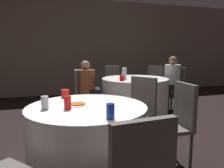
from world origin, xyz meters
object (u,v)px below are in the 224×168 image
Objects in this scene: chair_near_east at (177,117)px; person_white_shirt at (170,83)px; soda_can_red at (68,103)px; chair_far_north at (113,81)px; chair_far_northeast at (154,82)px; bottle_far at (124,73)px; chair_far_west at (81,90)px; soda_can_silver at (45,103)px; pizza_plate_near at (78,104)px; person_floral_shirt at (89,89)px; soda_can_blue at (110,111)px; table_near at (88,143)px; chair_far_east at (175,84)px; table_far at (135,97)px; chair_near_northeast at (140,105)px.

person_white_shirt is at bearing -27.50° from chair_near_east.
chair_far_north is at bearing 65.45° from soda_can_red.
chair_far_northeast is 1.35m from bottle_far.
chair_far_north is 1.19m from bottle_far.
soda_can_red is (-2.40, -2.15, 0.21)m from person_white_shirt.
chair_far_west reaches higher than soda_can_silver.
chair_far_west is 4.26× the size of pizza_plate_near.
chair_far_west is at bearing 80.47° from pizza_plate_near.
person_floral_shirt is at bearing 73.73° from soda_can_red.
soda_can_blue is (-1.10, -3.43, 0.25)m from chair_far_north.
person_white_shirt reaches higher than soda_can_silver.
soda_can_blue is at bearing 66.07° from chair_far_north.
chair_far_northeast is at bearing 37.02° from bottle_far.
person_white_shirt is at bearing 50.34° from soda_can_blue.
soda_can_red is (-0.61, -2.08, 0.24)m from person_floral_shirt.
table_near is at bearing 102.56° from soda_can_blue.
soda_can_red is at bearing -131.31° from pizza_plate_near.
soda_can_silver is (-0.81, -2.02, 0.24)m from person_floral_shirt.
chair_far_west is at bearing 81.49° from chair_far_east.
person_white_shirt is (2.21, 2.08, 0.22)m from table_near.
soda_can_silver is at bearing -131.61° from table_far.
chair_near_northeast and chair_far_northeast have the same top height.
chair_far_east is 3.37m from soda_can_red.
chair_far_northeast is at bearing 49.49° from soda_can_red.
chair_far_north is 3.61m from soda_can_blue.
chair_far_west reaches higher than table_near.
chair_near_east is 2.43m from person_white_shirt.
chair_far_northeast is (2.11, 2.63, 0.18)m from table_near.
chair_far_northeast is 0.84× the size of person_floral_shirt.
chair_far_north reaches higher than soda_can_silver.
chair_far_west is 0.88m from bottle_far.
chair_far_northeast is at bearing 51.21° from table_near.
chair_near_northeast is 0.63m from chair_near_east.
chair_near_northeast reaches higher than table_near.
soda_can_blue is (0.10, -0.46, 0.44)m from table_near.
chair_near_east is 0.84× the size of person_floral_shirt.
table_near is at bearing 122.76° from person_white_shirt.
chair_far_east is at bearing -79.61° from chair_near_northeast.
chair_far_north is 7.70× the size of soda_can_blue.
person_floral_shirt is (0.42, 2.01, 0.20)m from table_near.
person_floral_shirt reaches higher than soda_can_red.
bottle_far is at bearing 80.74° from person_floral_shirt.
chair_near_east is 1.02m from soda_can_blue.
chair_far_west is 0.84× the size of person_floral_shirt.
pizza_plate_near is (-2.28, -2.02, 0.16)m from person_white_shirt.
person_white_shirt is 3.30m from soda_can_blue.
table_near is at bearing 121.16° from chair_far_east.
table_near is 0.40m from pizza_plate_near.
chair_near_northeast reaches higher than table_far.
chair_far_east is at bearing 41.69° from table_near.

